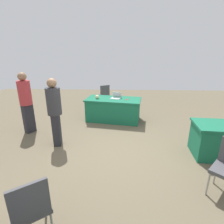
{
  "coord_description": "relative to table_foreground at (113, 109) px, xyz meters",
  "views": [
    {
      "loc": [
        -0.14,
        3.79,
        2.26
      ],
      "look_at": [
        0.02,
        -0.19,
        0.9
      ],
      "focal_mm": 28.22,
      "sensor_mm": 36.0,
      "label": 1
    }
  ],
  "objects": [
    {
      "name": "ground_plane",
      "position": [
        -0.04,
        1.98,
        -0.39
      ],
      "size": [
        14.4,
        14.4,
        0.0
      ],
      "primitive_type": "plane",
      "color": "brown"
    },
    {
      "name": "person_organiser",
      "position": [
        1.37,
        1.78,
        0.56
      ],
      "size": [
        0.4,
        0.4,
        1.7
      ],
      "rotation": [
        0.0,
        0.0,
        4.9
      ],
      "color": "#26262D",
      "rests_on": "ground"
    },
    {
      "name": "person_attendee_standing",
      "position": [
        2.44,
        1.07,
        0.59
      ],
      "size": [
        0.47,
        0.47,
        1.75
      ],
      "rotation": [
        0.0,
        0.0,
        0.97
      ],
      "color": "#26262D",
      "rests_on": "ground"
    },
    {
      "name": "table_foreground",
      "position": [
        0.0,
        0.0,
        0.0
      ],
      "size": [
        1.96,
        1.19,
        0.77
      ],
      "rotation": [
        0.0,
        0.0,
        -0.17
      ],
      "color": "#196647",
      "rests_on": "ground"
    },
    {
      "name": "chair_by_pillar",
      "position": [
        0.84,
        4.21,
        0.16
      ],
      "size": [
        0.62,
        0.62,
        0.95
      ],
      "rotation": [
        0.0,
        0.0,
        3.78
      ],
      "color": "#9E9993",
      "rests_on": "ground"
    },
    {
      "name": "yarn_ball",
      "position": [
        0.55,
        0.02,
        0.45
      ],
      "size": [
        0.13,
        0.13,
        0.13
      ],
      "primitive_type": "sphere",
      "color": "beige",
      "rests_on": "table_foreground"
    },
    {
      "name": "laptop_silver",
      "position": [
        -0.08,
        -0.05,
        0.42
      ],
      "size": [
        0.4,
        0.39,
        0.21
      ],
      "rotation": [
        0.0,
        0.0,
        -0.36
      ],
      "color": "silver",
      "rests_on": "table_foreground"
    },
    {
      "name": "chair_back_row",
      "position": [
        0.47,
        -1.61,
        0.16
      ],
      "size": [
        0.61,
        0.61,
        0.95
      ],
      "rotation": [
        0.0,
        0.0,
        3.7
      ],
      "color": "#9E9993",
      "rests_on": "ground"
    },
    {
      "name": "scissors_red",
      "position": [
        -0.46,
        0.09,
        0.39
      ],
      "size": [
        0.14,
        0.17,
        0.01
      ],
      "primitive_type": "cube",
      "rotation": [
        0.0,
        0.0,
        0.92
      ],
      "color": "red",
      "rests_on": "table_foreground"
    }
  ]
}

